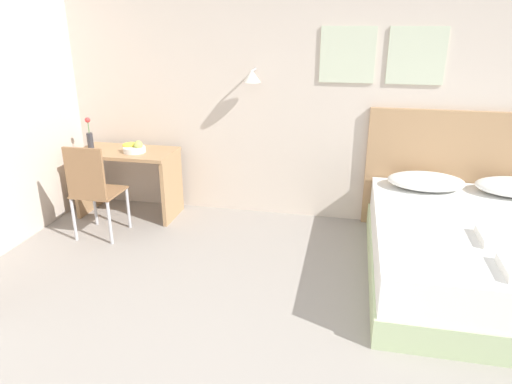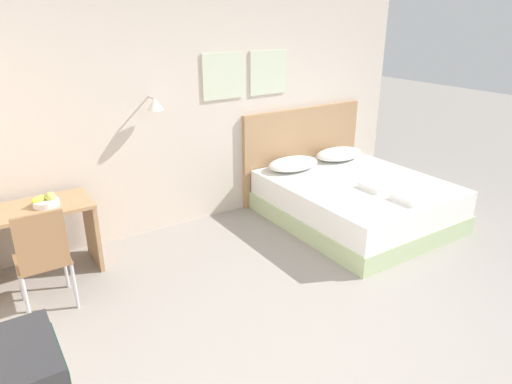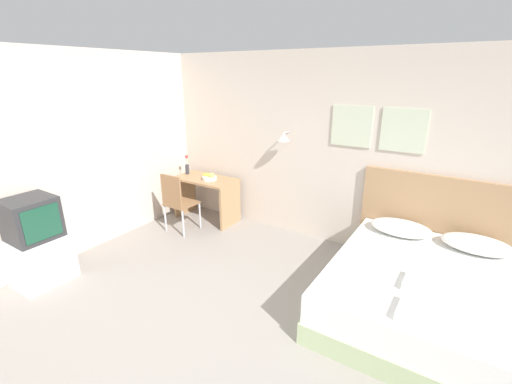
% 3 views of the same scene
% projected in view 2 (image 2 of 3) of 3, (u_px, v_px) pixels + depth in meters
% --- Properties ---
extents(ground_plane, '(24.00, 24.00, 0.00)m').
position_uv_depth(ground_plane, '(370.00, 350.00, 3.46)').
color(ground_plane, gray).
extents(wall_back, '(5.99, 0.31, 2.65)m').
position_uv_depth(wall_back, '(196.00, 111.00, 5.20)').
color(wall_back, beige).
rests_on(wall_back, ground_plane).
extents(bed, '(1.76, 2.04, 0.52)m').
position_uv_depth(bed, '(356.00, 201.00, 5.52)').
color(bed, '#B2C693').
rests_on(bed, ground_plane).
extents(headboard, '(1.88, 0.06, 1.21)m').
position_uv_depth(headboard, '(303.00, 152.00, 6.20)').
color(headboard, '#A87F56').
rests_on(headboard, ground_plane).
extents(pillow_left, '(0.70, 0.44, 0.15)m').
position_uv_depth(pillow_left, '(293.00, 164.00, 5.78)').
color(pillow_left, white).
rests_on(pillow_left, bed).
extents(pillow_right, '(0.70, 0.44, 0.15)m').
position_uv_depth(pillow_right, '(339.00, 154.00, 6.17)').
color(pillow_right, white).
rests_on(pillow_right, bed).
extents(folded_towel_near_foot, '(0.34, 0.31, 0.06)m').
position_uv_depth(folded_towel_near_foot, '(378.00, 186.00, 5.18)').
color(folded_towel_near_foot, white).
rests_on(folded_towel_near_foot, bed).
extents(folded_towel_mid_bed, '(0.30, 0.31, 0.06)m').
position_uv_depth(folded_towel_mid_bed, '(411.00, 198.00, 4.83)').
color(folded_towel_mid_bed, white).
rests_on(folded_towel_mid_bed, bed).
extents(desk, '(1.03, 0.55, 0.72)m').
position_uv_depth(desk, '(36.00, 230.00, 4.26)').
color(desk, '#A87F56').
rests_on(desk, ground_plane).
extents(desk_chair, '(0.42, 0.42, 0.94)m').
position_uv_depth(desk_chair, '(43.00, 254.00, 3.73)').
color(desk_chair, '#8E6642').
rests_on(desk_chair, ground_plane).
extents(fruit_bowl, '(0.25, 0.23, 0.12)m').
position_uv_depth(fruit_bowl, '(46.00, 201.00, 4.19)').
color(fruit_bowl, silver).
rests_on(fruit_bowl, desk).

